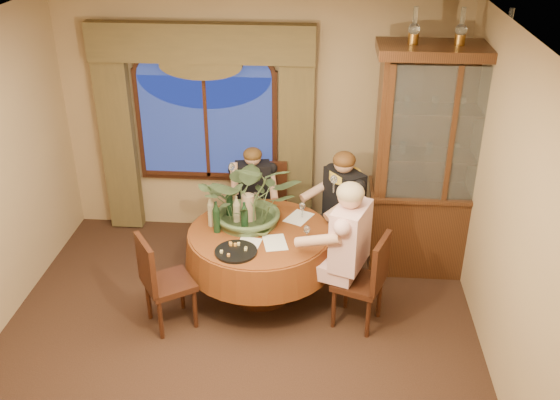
# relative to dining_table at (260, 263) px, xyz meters

# --- Properties ---
(floor) EXTENTS (5.00, 5.00, 0.00)m
(floor) POSITION_rel_dining_table_xyz_m (-0.14, -1.09, -0.38)
(floor) COLOR black
(floor) RESTS_ON ground
(wall_back) EXTENTS (4.50, 0.00, 4.50)m
(wall_back) POSITION_rel_dining_table_xyz_m (-0.14, 1.41, 1.02)
(wall_back) COLOR #9D8360
(wall_back) RESTS_ON ground
(wall_right) EXTENTS (0.00, 5.00, 5.00)m
(wall_right) POSITION_rel_dining_table_xyz_m (2.11, -1.09, 1.02)
(wall_right) COLOR #9D8360
(wall_right) RESTS_ON ground
(ceiling) EXTENTS (5.00, 5.00, 0.00)m
(ceiling) POSITION_rel_dining_table_xyz_m (-0.14, -1.09, 2.42)
(ceiling) COLOR white
(ceiling) RESTS_ON wall_back
(window) EXTENTS (1.62, 0.10, 1.32)m
(window) POSITION_rel_dining_table_xyz_m (-0.74, 1.34, 0.92)
(window) COLOR navy
(window) RESTS_ON wall_back
(arched_transom) EXTENTS (1.60, 0.06, 0.44)m
(arched_transom) POSITION_rel_dining_table_xyz_m (-0.74, 1.34, 1.71)
(arched_transom) COLOR navy
(arched_transom) RESTS_ON wall_back
(drapery_left) EXTENTS (0.38, 0.14, 2.32)m
(drapery_left) POSITION_rel_dining_table_xyz_m (-1.77, 1.29, 0.80)
(drapery_left) COLOR #4B4027
(drapery_left) RESTS_ON floor
(drapery_right) EXTENTS (0.38, 0.14, 2.32)m
(drapery_right) POSITION_rel_dining_table_xyz_m (0.29, 1.29, 0.80)
(drapery_right) COLOR #4B4027
(drapery_right) RESTS_ON floor
(swag_valance) EXTENTS (2.45, 0.16, 0.42)m
(swag_valance) POSITION_rel_dining_table_xyz_m (-0.74, 1.26, 1.90)
(swag_valance) COLOR #4B4027
(swag_valance) RESTS_ON wall_back
(dining_table) EXTENTS (1.88, 1.88, 0.75)m
(dining_table) POSITION_rel_dining_table_xyz_m (0.00, 0.00, 0.00)
(dining_table) COLOR maroon
(dining_table) RESTS_ON floor
(china_cabinet) EXTENTS (1.51, 0.59, 2.45)m
(china_cabinet) POSITION_rel_dining_table_xyz_m (1.82, 0.66, 0.85)
(china_cabinet) COLOR #331C11
(china_cabinet) RESTS_ON floor
(oil_lamp_left) EXTENTS (0.11, 0.11, 0.34)m
(oil_lamp_left) POSITION_rel_dining_table_xyz_m (1.39, 0.66, 2.24)
(oil_lamp_left) COLOR #A5722D
(oil_lamp_left) RESTS_ON china_cabinet
(oil_lamp_center) EXTENTS (0.11, 0.11, 0.34)m
(oil_lamp_center) POSITION_rel_dining_table_xyz_m (1.82, 0.66, 2.24)
(oil_lamp_center) COLOR #A5722D
(oil_lamp_center) RESTS_ON china_cabinet
(oil_lamp_right) EXTENTS (0.11, 0.11, 0.34)m
(oil_lamp_right) POSITION_rel_dining_table_xyz_m (2.25, 0.66, 2.24)
(oil_lamp_right) COLOR #A5722D
(oil_lamp_right) RESTS_ON china_cabinet
(chair_right) EXTENTS (0.54, 0.54, 0.96)m
(chair_right) POSITION_rel_dining_table_xyz_m (0.97, -0.38, 0.10)
(chair_right) COLOR black
(chair_right) RESTS_ON floor
(chair_back_right) EXTENTS (0.59, 0.59, 0.96)m
(chair_back_right) POSITION_rel_dining_table_xyz_m (0.76, 0.68, 0.10)
(chair_back_right) COLOR black
(chair_back_right) RESTS_ON floor
(chair_back) EXTENTS (0.43, 0.43, 0.96)m
(chair_back) POSITION_rel_dining_table_xyz_m (-0.02, 0.98, 0.10)
(chair_back) COLOR black
(chair_back) RESTS_ON floor
(chair_front_left) EXTENTS (0.58, 0.58, 0.96)m
(chair_front_left) POSITION_rel_dining_table_xyz_m (-0.80, -0.53, 0.10)
(chair_front_left) COLOR black
(chair_front_left) RESTS_ON floor
(person_pink) EXTENTS (0.63, 0.66, 1.46)m
(person_pink) POSITION_rel_dining_table_xyz_m (0.87, -0.33, 0.36)
(person_pink) COLOR beige
(person_pink) RESTS_ON floor
(person_back) EXTENTS (0.50, 0.47, 1.22)m
(person_back) POSITION_rel_dining_table_xyz_m (-0.18, 0.99, 0.24)
(person_back) COLOR black
(person_back) RESTS_ON floor
(person_scarf) EXTENTS (0.65, 0.66, 1.37)m
(person_scarf) POSITION_rel_dining_table_xyz_m (0.83, 0.60, 0.31)
(person_scarf) COLOR black
(person_scarf) RESTS_ON floor
(stoneware_vase) EXTENTS (0.16, 0.16, 0.31)m
(stoneware_vase) POSITION_rel_dining_table_xyz_m (-0.13, 0.16, 0.53)
(stoneware_vase) COLOR #9B7F67
(stoneware_vase) RESTS_ON dining_table
(centerpiece_plant) EXTENTS (0.99, 1.10, 0.86)m
(centerpiece_plant) POSITION_rel_dining_table_xyz_m (-0.09, 0.18, 1.00)
(centerpiece_plant) COLOR #455D39
(centerpiece_plant) RESTS_ON dining_table
(olive_bowl) EXTENTS (0.16, 0.16, 0.05)m
(olive_bowl) POSITION_rel_dining_table_xyz_m (0.02, -0.05, 0.40)
(olive_bowl) COLOR #4C592F
(olive_bowl) RESTS_ON dining_table
(cheese_platter) EXTENTS (0.39, 0.39, 0.02)m
(cheese_platter) POSITION_rel_dining_table_xyz_m (-0.18, -0.41, 0.39)
(cheese_platter) COLOR black
(cheese_platter) RESTS_ON dining_table
(wine_bottle_0) EXTENTS (0.07, 0.07, 0.33)m
(wine_bottle_0) POSITION_rel_dining_table_xyz_m (-0.33, 0.24, 0.54)
(wine_bottle_0) COLOR black
(wine_bottle_0) RESTS_ON dining_table
(wine_bottle_1) EXTENTS (0.07, 0.07, 0.33)m
(wine_bottle_1) POSITION_rel_dining_table_xyz_m (-0.49, 0.08, 0.54)
(wine_bottle_1) COLOR tan
(wine_bottle_1) RESTS_ON dining_table
(wine_bottle_2) EXTENTS (0.07, 0.07, 0.33)m
(wine_bottle_2) POSITION_rel_dining_table_xyz_m (-0.14, -0.04, 0.54)
(wine_bottle_2) COLOR black
(wine_bottle_2) RESTS_ON dining_table
(wine_bottle_3) EXTENTS (0.07, 0.07, 0.33)m
(wine_bottle_3) POSITION_rel_dining_table_xyz_m (-0.41, -0.05, 0.54)
(wine_bottle_3) COLOR black
(wine_bottle_3) RESTS_ON dining_table
(wine_bottle_4) EXTENTS (0.07, 0.07, 0.33)m
(wine_bottle_4) POSITION_rel_dining_table_xyz_m (-0.24, 0.09, 0.54)
(wine_bottle_4) COLOR tan
(wine_bottle_4) RESTS_ON dining_table
(tasting_paper_0) EXTENTS (0.28, 0.34, 0.00)m
(tasting_paper_0) POSITION_rel_dining_table_xyz_m (0.17, -0.21, 0.38)
(tasting_paper_0) COLOR white
(tasting_paper_0) RESTS_ON dining_table
(tasting_paper_1) EXTENTS (0.32, 0.36, 0.00)m
(tasting_paper_1) POSITION_rel_dining_table_xyz_m (0.37, 0.29, 0.38)
(tasting_paper_1) COLOR white
(tasting_paper_1) RESTS_ON dining_table
(tasting_paper_2) EXTENTS (0.25, 0.33, 0.00)m
(tasting_paper_2) POSITION_rel_dining_table_xyz_m (-0.08, -0.29, 0.38)
(tasting_paper_2) COLOR white
(tasting_paper_2) RESTS_ON dining_table
(wine_glass_person_pink) EXTENTS (0.07, 0.07, 0.18)m
(wine_glass_person_pink) POSITION_rel_dining_table_xyz_m (0.47, -0.18, 0.46)
(wine_glass_person_pink) COLOR silver
(wine_glass_person_pink) RESTS_ON dining_table
(wine_glass_person_back) EXTENTS (0.07, 0.07, 0.18)m
(wine_glass_person_back) POSITION_rel_dining_table_xyz_m (-0.09, 0.49, 0.46)
(wine_glass_person_back) COLOR silver
(wine_glass_person_back) RESTS_ON dining_table
(wine_glass_person_scarf) EXTENTS (0.07, 0.07, 0.18)m
(wine_glass_person_scarf) POSITION_rel_dining_table_xyz_m (0.40, 0.29, 0.46)
(wine_glass_person_scarf) COLOR silver
(wine_glass_person_scarf) RESTS_ON dining_table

